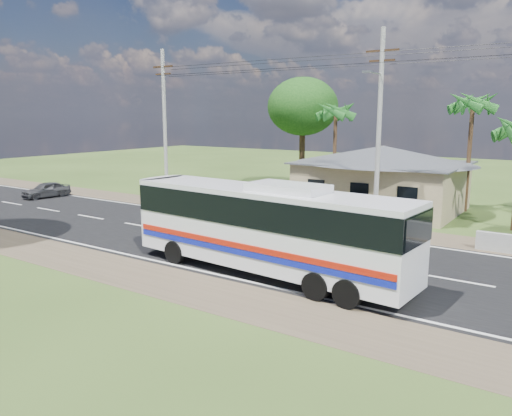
# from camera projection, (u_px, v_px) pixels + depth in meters

# --- Properties ---
(ground) EXTENTS (120.00, 120.00, 0.00)m
(ground) POSITION_uv_depth(u_px,v_px,m) (268.00, 248.00, 24.55)
(ground) COLOR #2D4518
(ground) RESTS_ON ground
(road) EXTENTS (120.00, 16.00, 0.03)m
(road) POSITION_uv_depth(u_px,v_px,m) (268.00, 248.00, 24.55)
(road) COLOR black
(road) RESTS_ON ground
(house) EXTENTS (12.40, 10.00, 5.00)m
(house) POSITION_uv_depth(u_px,v_px,m) (382.00, 171.00, 34.12)
(house) COLOR tan
(house) RESTS_ON ground
(utility_poles) EXTENTS (32.80, 2.22, 11.00)m
(utility_poles) POSITION_uv_depth(u_px,v_px,m) (373.00, 128.00, 27.32)
(utility_poles) COLOR #9E9E99
(utility_poles) RESTS_ON ground
(palm_mid) EXTENTS (2.80, 2.80, 8.20)m
(palm_mid) POSITION_uv_depth(u_px,v_px,m) (473.00, 104.00, 32.60)
(palm_mid) COLOR #47301E
(palm_mid) RESTS_ON ground
(palm_far) EXTENTS (2.80, 2.80, 7.70)m
(palm_far) POSITION_uv_depth(u_px,v_px,m) (336.00, 112.00, 38.57)
(palm_far) COLOR #47301E
(palm_far) RESTS_ON ground
(tree_behind_house) EXTENTS (6.00, 6.00, 9.61)m
(tree_behind_house) POSITION_uv_depth(u_px,v_px,m) (303.00, 107.00, 42.31)
(tree_behind_house) COLOR #47301E
(tree_behind_house) RESTS_ON ground
(coach_bus) EXTENTS (12.58, 3.52, 3.86)m
(coach_bus) POSITION_uv_depth(u_px,v_px,m) (266.00, 222.00, 20.06)
(coach_bus) COLOR silver
(coach_bus) RESTS_ON ground
(small_car) EXTENTS (1.92, 3.83, 1.25)m
(small_car) POSITION_uv_depth(u_px,v_px,m) (46.00, 190.00, 39.40)
(small_car) COLOR #2F2F31
(small_car) RESTS_ON ground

